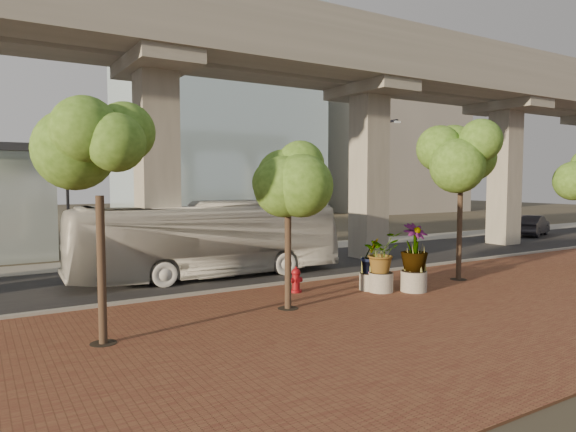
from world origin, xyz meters
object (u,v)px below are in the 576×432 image
transit_bus (208,240)px  parked_car (532,226)px  fire_hydrant (296,280)px  planter_front (381,255)px

transit_bus → parked_car: (28.32, 2.79, -0.89)m
fire_hydrant → planter_front: bearing=-29.5°
transit_bus → planter_front: transit_bus is taller
parked_car → fire_hydrant: size_ratio=4.91×
transit_bus → parked_car: transit_bus is taller
transit_bus → fire_hydrant: size_ratio=12.25×
parked_car → fire_hydrant: 27.78m
transit_bus → fire_hydrant: bearing=-158.8°
parked_car → transit_bus: bearing=74.8°
transit_bus → planter_front: size_ratio=5.23×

